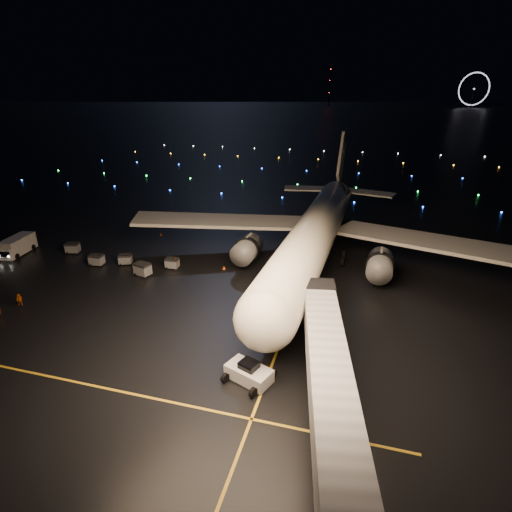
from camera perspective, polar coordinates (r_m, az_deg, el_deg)
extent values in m
plane|color=black|center=(335.38, 12.79, 17.74)|extent=(2000.00, 2000.00, 0.00)
cube|color=gold|center=(55.26, 6.56, -4.24)|extent=(0.25, 80.00, 0.02)
cube|color=gold|center=(41.95, -24.55, -16.01)|extent=(60.00, 0.25, 0.02)
cube|color=silver|center=(38.01, -1.01, -16.13)|extent=(4.74, 3.59, 2.01)
cube|color=silver|center=(75.94, -30.85, 1.33)|extent=(3.54, 8.00, 2.85)
imported|color=#DE5A0E|center=(57.75, -30.70, -5.39)|extent=(0.91, 0.78, 1.60)
imported|color=#DE5A0E|center=(60.78, -11.41, -1.04)|extent=(1.10, 1.06, 1.85)
cone|color=#E95412|center=(54.29, -0.70, -4.34)|extent=(0.46, 0.46, 0.46)
cone|color=#E95412|center=(66.75, -1.28, 0.97)|extent=(0.56, 0.56, 0.50)
cone|color=#E95412|center=(60.03, -4.62, -1.64)|extent=(0.57, 0.57, 0.53)
cone|color=#E95412|center=(76.02, -13.43, 3.07)|extent=(0.46, 0.46, 0.48)
cylinder|color=black|center=(777.98, 10.46, 22.68)|extent=(1.80, 1.80, 64.00)
cube|color=gray|center=(61.25, -11.89, -1.02)|extent=(1.97, 1.46, 1.60)
cube|color=gray|center=(59.82, -15.90, -1.85)|extent=(2.57, 2.10, 1.90)
cube|color=gray|center=(65.68, -21.80, -0.52)|extent=(2.08, 1.52, 1.70)
cube|color=gray|center=(64.57, -18.17, -0.45)|extent=(2.20, 1.87, 1.59)
cube|color=gray|center=(72.21, -24.72, 1.05)|extent=(2.36, 1.93, 1.74)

